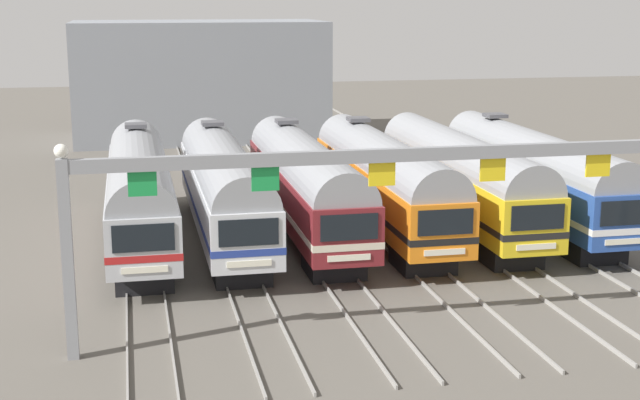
{
  "coord_description": "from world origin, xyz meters",
  "views": [
    {
      "loc": [
        -10.05,
        -42.12,
        11.36
      ],
      "look_at": [
        -1.78,
        -2.76,
        2.4
      ],
      "focal_mm": 51.38,
      "sensor_mm": 36.0,
      "label": 1
    }
  ],
  "objects": [
    {
      "name": "catenary_gantry",
      "position": [
        -0.0,
        -13.5,
        5.33
      ],
      "size": [
        24.71,
        0.44,
        6.97
      ],
      "color": "gray",
      "rests_on": "ground"
    },
    {
      "name": "maintenance_building",
      "position": [
        -4.3,
        32.81,
        4.72
      ],
      "size": [
        19.9,
        10.0,
        9.44
      ],
      "primitive_type": "cube",
      "color": "gray",
      "rests_on": "ground"
    },
    {
      "name": "commuter_train_silver",
      "position": [
        -5.84,
        -0.0,
        2.69
      ],
      "size": [
        2.88,
        18.06,
        5.05
      ],
      "color": "silver",
      "rests_on": "ground"
    },
    {
      "name": "commuter_train_stainless",
      "position": [
        -9.73,
        -0.0,
        2.69
      ],
      "size": [
        2.88,
        18.06,
        5.05
      ],
      "color": "#B2B5BA",
      "rests_on": "ground"
    },
    {
      "name": "commuter_train_blue",
      "position": [
        9.73,
        -0.0,
        2.69
      ],
      "size": [
        2.88,
        18.06,
        5.05
      ],
      "color": "#284C9E",
      "rests_on": "ground"
    },
    {
      "name": "commuter_train_yellow",
      "position": [
        5.84,
        -0.01,
        2.69
      ],
      "size": [
        2.88,
        18.06,
        4.77
      ],
      "color": "gold",
      "rests_on": "ground"
    },
    {
      "name": "ground_plane",
      "position": [
        0.0,
        0.0,
        0.0
      ],
      "size": [
        160.0,
        160.0,
        0.0
      ],
      "primitive_type": "plane",
      "color": "#5B564F"
    },
    {
      "name": "commuter_train_maroon",
      "position": [
        -1.95,
        -0.0,
        2.69
      ],
      "size": [
        2.88,
        18.06,
        5.05
      ],
      "color": "maroon",
      "rests_on": "ground"
    },
    {
      "name": "commuter_train_orange",
      "position": [
        1.95,
        -0.0,
        2.69
      ],
      "size": [
        2.88,
        18.06,
        5.05
      ],
      "color": "orange",
      "rests_on": "ground"
    },
    {
      "name": "track_bed",
      "position": [
        0.0,
        17.0,
        0.07
      ],
      "size": [
        20.97,
        70.0,
        0.15
      ],
      "color": "gray",
      "rests_on": "ground"
    }
  ]
}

